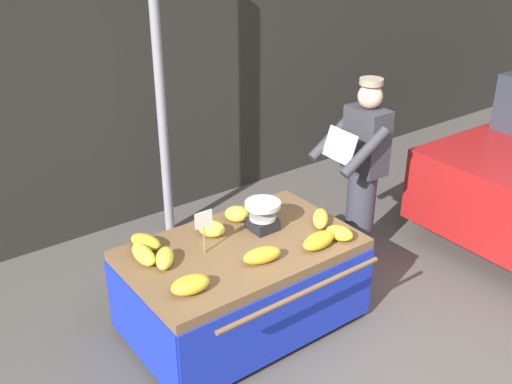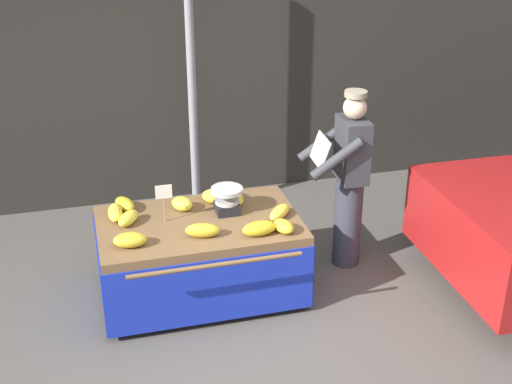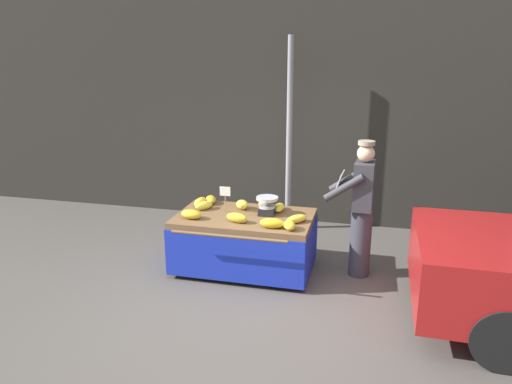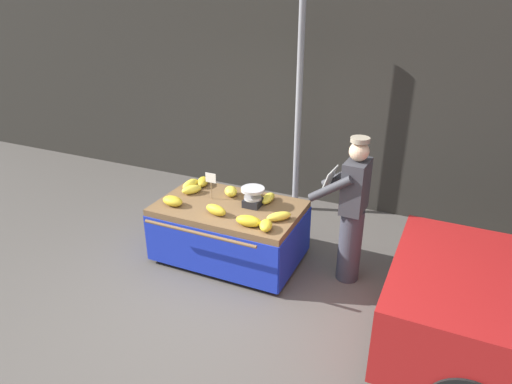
{
  "view_description": "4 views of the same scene",
  "coord_description": "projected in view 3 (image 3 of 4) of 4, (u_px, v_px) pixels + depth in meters",
  "views": [
    {
      "loc": [
        -2.46,
        -2.12,
        3.05
      ],
      "look_at": [
        -0.05,
        1.12,
        1.05
      ],
      "focal_mm": 41.92,
      "sensor_mm": 36.0,
      "label": 1
    },
    {
      "loc": [
        -1.17,
        -4.19,
        3.49
      ],
      "look_at": [
        0.22,
        0.97,
        0.95
      ],
      "focal_mm": 48.61,
      "sensor_mm": 36.0,
      "label": 2
    },
    {
      "loc": [
        1.24,
        -4.53,
        2.67
      ],
      "look_at": [
        -0.11,
        0.91,
        1.07
      ],
      "focal_mm": 33.49,
      "sensor_mm": 36.0,
      "label": 3
    },
    {
      "loc": [
        2.03,
        -3.31,
        3.12
      ],
      "look_at": [
        0.14,
        0.84,
        1.05
      ],
      "focal_mm": 31.84,
      "sensor_mm": 36.0,
      "label": 4
    }
  ],
  "objects": [
    {
      "name": "ground_plane",
      "position": [
        246.0,
        308.0,
        5.25
      ],
      "size": [
        60.0,
        60.0,
        0.0
      ],
      "primitive_type": "plane",
      "color": "#514C47"
    },
    {
      "name": "banana_bunch_0",
      "position": [
        237.0,
        218.0,
        5.77
      ],
      "size": [
        0.3,
        0.18,
        0.12
      ],
      "primitive_type": "ellipsoid",
      "rotation": [
        0.0,
        0.0,
        1.33
      ],
      "color": "gold",
      "rests_on": "banana_cart"
    },
    {
      "name": "banana_bunch_5",
      "position": [
        272.0,
        223.0,
        5.58
      ],
      "size": [
        0.3,
        0.16,
        0.12
      ],
      "primitive_type": "ellipsoid",
      "rotation": [
        0.0,
        0.0,
        1.65
      ],
      "color": "gold",
      "rests_on": "banana_cart"
    },
    {
      "name": "price_sign",
      "position": [
        225.0,
        194.0,
        6.11
      ],
      "size": [
        0.14,
        0.01,
        0.34
      ],
      "color": "#997A51",
      "rests_on": "banana_cart"
    },
    {
      "name": "back_wall",
      "position": [
        297.0,
        94.0,
        7.65
      ],
      "size": [
        16.0,
        0.24,
        4.18
      ],
      "primitive_type": "cube",
      "color": "#2D2B26",
      "rests_on": "ground"
    },
    {
      "name": "street_pole",
      "position": [
        289.0,
        137.0,
        7.31
      ],
      "size": [
        0.09,
        0.09,
        2.98
      ],
      "primitive_type": "cylinder",
      "color": "gray",
      "rests_on": "ground"
    },
    {
      "name": "vendor_person",
      "position": [
        361.0,
        209.0,
        5.84
      ],
      "size": [
        0.59,
        0.53,
        1.71
      ],
      "color": "#383842",
      "rests_on": "ground"
    },
    {
      "name": "banana_bunch_7",
      "position": [
        265.0,
        204.0,
        6.29
      ],
      "size": [
        0.26,
        0.26,
        0.12
      ],
      "primitive_type": "ellipsoid",
      "rotation": [
        0.0,
        0.0,
        0.75
      ],
      "color": "yellow",
      "rests_on": "banana_cart"
    },
    {
      "name": "banana_bunch_9",
      "position": [
        200.0,
        202.0,
        6.41
      ],
      "size": [
        0.14,
        0.3,
        0.11
      ],
      "primitive_type": "ellipsoid",
      "rotation": [
        0.0,
        0.0,
        3.08
      ],
      "color": "yellow",
      "rests_on": "banana_cart"
    },
    {
      "name": "banana_bunch_10",
      "position": [
        290.0,
        225.0,
        5.53
      ],
      "size": [
        0.2,
        0.25,
        0.11
      ],
      "primitive_type": "ellipsoid",
      "rotation": [
        0.0,
        0.0,
        0.31
      ],
      "color": "yellow",
      "rests_on": "banana_cart"
    },
    {
      "name": "banana_cart",
      "position": [
        245.0,
        230.0,
        6.09
      ],
      "size": [
        1.74,
        1.26,
        0.73
      ],
      "color": "brown",
      "rests_on": "ground"
    },
    {
      "name": "banana_bunch_1",
      "position": [
        279.0,
        208.0,
        6.2
      ],
      "size": [
        0.12,
        0.29,
        0.1
      ],
      "primitive_type": "ellipsoid",
      "rotation": [
        0.0,
        0.0,
        0.0
      ],
      "color": "yellow",
      "rests_on": "banana_cart"
    },
    {
      "name": "weighing_scale",
      "position": [
        267.0,
        206.0,
        6.04
      ],
      "size": [
        0.28,
        0.28,
        0.23
      ],
      "color": "black",
      "rests_on": "banana_cart"
    },
    {
      "name": "banana_bunch_4",
      "position": [
        297.0,
        219.0,
        5.77
      ],
      "size": [
        0.29,
        0.3,
        0.1
      ],
      "primitive_type": "ellipsoid",
      "rotation": [
        0.0,
        0.0,
        2.39
      ],
      "color": "yellow",
      "rests_on": "banana_cart"
    },
    {
      "name": "banana_bunch_8",
      "position": [
        204.0,
        206.0,
        6.26
      ],
      "size": [
        0.25,
        0.28,
        0.11
      ],
      "primitive_type": "ellipsoid",
      "rotation": [
        0.0,
        0.0,
        2.53
      ],
      "color": "yellow",
      "rests_on": "banana_cart"
    },
    {
      "name": "banana_bunch_3",
      "position": [
        211.0,
        200.0,
        6.53
      ],
      "size": [
        0.22,
        0.3,
        0.1
      ],
      "primitive_type": "ellipsoid",
      "rotation": [
        0.0,
        0.0,
        0.34
      ],
      "color": "gold",
      "rests_on": "banana_cart"
    },
    {
      "name": "banana_bunch_2",
      "position": [
        242.0,
        205.0,
        6.28
      ],
      "size": [
        0.24,
        0.26,
        0.12
      ],
      "primitive_type": "ellipsoid",
      "rotation": [
        0.0,
        0.0,
        0.6
      ],
      "color": "yellow",
      "rests_on": "banana_cart"
    },
    {
      "name": "banana_bunch_6",
      "position": [
        191.0,
        214.0,
        5.91
      ],
      "size": [
        0.29,
        0.19,
        0.12
      ],
      "primitive_type": "ellipsoid",
      "rotation": [
        0.0,
        0.0,
        1.46
      ],
      "color": "gold",
      "rests_on": "banana_cart"
    }
  ]
}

